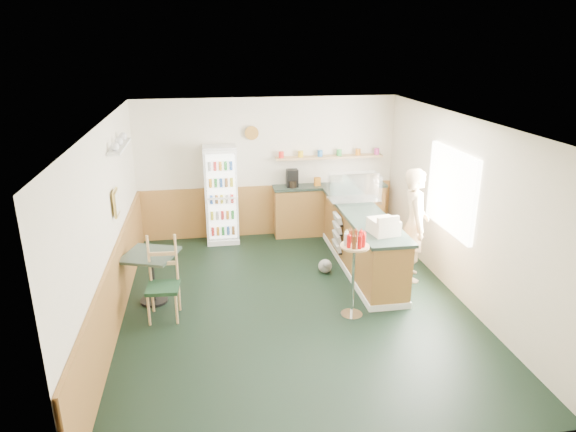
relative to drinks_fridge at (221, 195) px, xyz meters
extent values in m
plane|color=black|center=(0.92, -2.74, -0.93)|extent=(6.00, 6.00, 0.00)
cube|color=beige|center=(0.92, 0.27, 0.42)|extent=(5.00, 0.02, 2.70)
cube|color=beige|center=(-1.59, -2.74, 0.42)|extent=(0.02, 6.00, 2.70)
cube|color=beige|center=(3.43, -2.74, 0.42)|extent=(0.02, 6.00, 2.70)
cube|color=silver|center=(0.92, -2.74, 1.78)|extent=(5.00, 6.00, 0.02)
cube|color=#AD7B37|center=(0.92, 0.23, -0.43)|extent=(4.98, 0.05, 1.00)
cube|color=#AD7B37|center=(-1.55, -2.74, -0.43)|extent=(0.05, 5.98, 1.00)
cube|color=white|center=(3.38, -2.44, 0.62)|extent=(0.06, 1.45, 1.25)
cube|color=gold|center=(-1.53, -2.24, 0.62)|extent=(0.03, 0.32, 0.38)
cube|color=white|center=(-1.48, -1.74, 1.32)|extent=(0.18, 1.20, 0.03)
cylinder|color=#A16C28|center=(0.62, 0.20, 1.12)|extent=(0.26, 0.04, 0.26)
cube|color=#AD7B37|center=(2.27, -1.67, -0.45)|extent=(0.60, 2.95, 0.95)
cube|color=white|center=(2.27, -1.67, -0.88)|extent=(0.64, 2.97, 0.10)
cube|color=#2C3C32|center=(2.27, -1.67, 0.06)|extent=(0.68, 3.01, 0.05)
cube|color=#AD7B37|center=(2.12, 0.06, -0.45)|extent=(2.20, 0.38, 0.95)
cube|color=#2C3C32|center=(2.12, 0.06, 0.06)|extent=(2.24, 0.42, 0.05)
cube|color=tan|center=(2.12, 0.14, 0.62)|extent=(2.10, 0.22, 0.04)
cube|color=black|center=(1.37, 0.06, 0.25)|extent=(0.22, 0.18, 0.34)
cylinder|color=#B2664C|center=(1.17, 0.14, 0.70)|extent=(0.10, 0.10, 0.12)
cylinder|color=#B2664C|center=(1.55, 0.14, 0.70)|extent=(0.10, 0.10, 0.12)
cylinder|color=#B2664C|center=(1.93, 0.14, 0.70)|extent=(0.10, 0.10, 0.12)
cylinder|color=#B2664C|center=(2.31, 0.14, 0.70)|extent=(0.10, 0.10, 0.12)
cylinder|color=#B2664C|center=(2.69, 0.14, 0.70)|extent=(0.10, 0.10, 0.12)
cylinder|color=#B2664C|center=(3.07, 0.14, 0.70)|extent=(0.10, 0.10, 0.12)
cube|color=white|center=(0.00, 0.04, 0.00)|extent=(0.61, 0.43, 1.85)
cube|color=white|center=(0.00, -0.19, 0.01)|extent=(0.51, 0.02, 1.64)
cube|color=silver|center=(0.00, -0.26, 0.01)|extent=(0.55, 0.02, 1.70)
cube|color=silver|center=(2.27, -1.10, 0.11)|extent=(0.88, 0.46, 0.06)
cube|color=silver|center=(2.27, -1.10, 0.36)|extent=(0.86, 0.44, 0.44)
cube|color=beige|center=(2.27, -2.65, 0.19)|extent=(0.44, 0.45, 0.22)
imported|color=tan|center=(2.97, -2.15, 0.00)|extent=(0.57, 0.70, 1.84)
cylinder|color=silver|center=(1.68, -3.18, -0.91)|extent=(0.31, 0.31, 0.02)
cylinder|color=silver|center=(1.68, -3.18, -0.39)|extent=(0.04, 0.04, 1.05)
cylinder|color=tan|center=(1.68, -3.18, 0.13)|extent=(0.40, 0.40, 0.03)
cylinder|color=red|center=(1.81, -3.19, 0.24)|extent=(0.06, 0.06, 0.18)
cylinder|color=red|center=(1.79, -3.11, 0.24)|extent=(0.06, 0.06, 0.18)
cylinder|color=red|center=(1.73, -3.06, 0.24)|extent=(0.06, 0.06, 0.18)
cylinder|color=red|center=(1.65, -3.06, 0.24)|extent=(0.06, 0.06, 0.18)
cylinder|color=red|center=(1.59, -3.10, 0.24)|extent=(0.06, 0.06, 0.18)
cylinder|color=red|center=(1.56, -3.17, 0.24)|extent=(0.06, 0.06, 0.18)
cylinder|color=red|center=(1.58, -3.25, 0.24)|extent=(0.06, 0.06, 0.18)
cylinder|color=red|center=(1.64, -3.29, 0.24)|extent=(0.06, 0.06, 0.18)
cylinder|color=red|center=(1.71, -3.30, 0.24)|extent=(0.06, 0.06, 0.18)
cylinder|color=red|center=(1.78, -3.26, 0.24)|extent=(0.06, 0.06, 0.18)
cube|color=black|center=(1.93, -1.39, -0.68)|extent=(0.05, 0.42, 0.03)
cube|color=beige|center=(1.91, -1.39, -0.61)|extent=(0.09, 0.38, 0.14)
cube|color=black|center=(1.93, -1.39, -0.51)|extent=(0.05, 0.42, 0.03)
cube|color=beige|center=(1.91, -1.39, -0.44)|extent=(0.09, 0.38, 0.14)
cube|color=black|center=(1.93, -1.39, -0.34)|extent=(0.05, 0.42, 0.03)
cube|color=beige|center=(1.91, -1.39, -0.27)|extent=(0.09, 0.38, 0.14)
cube|color=black|center=(1.93, -1.39, -0.17)|extent=(0.05, 0.42, 0.03)
cube|color=beige|center=(1.91, -1.39, -0.10)|extent=(0.09, 0.38, 0.14)
cylinder|color=black|center=(-1.13, -2.32, -0.91)|extent=(0.40, 0.40, 0.04)
cylinder|color=black|center=(-1.13, -2.32, -0.54)|extent=(0.08, 0.08, 0.71)
cube|color=#2C3C32|center=(-1.13, -2.32, -0.17)|extent=(0.91, 0.91, 0.04)
cube|color=#15311D|center=(-0.93, -2.82, -0.46)|extent=(0.46, 0.46, 0.05)
cylinder|color=tan|center=(-1.12, -3.00, -0.70)|extent=(0.04, 0.04, 0.46)
cylinder|color=tan|center=(-0.74, -3.00, -0.70)|extent=(0.04, 0.04, 0.46)
cylinder|color=tan|center=(-1.12, -2.63, -0.70)|extent=(0.04, 0.04, 0.46)
cylinder|color=tan|center=(-0.74, -2.63, -0.70)|extent=(0.04, 0.04, 0.46)
cube|color=tan|center=(-0.93, -2.62, -0.11)|extent=(0.40, 0.06, 0.71)
sphere|color=#989892|center=(1.63, -1.74, -0.81)|extent=(0.23, 0.23, 0.23)
sphere|color=#989892|center=(1.63, -1.86, -0.72)|extent=(0.14, 0.14, 0.14)
camera|label=1|loc=(-0.25, -9.39, 2.80)|focal=32.00mm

